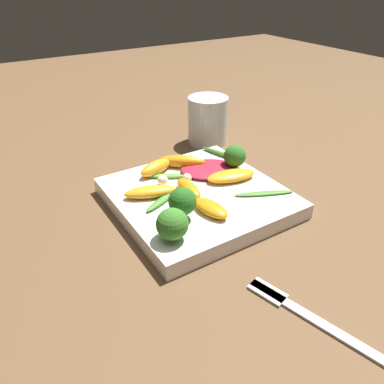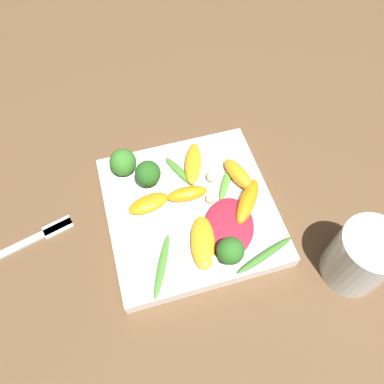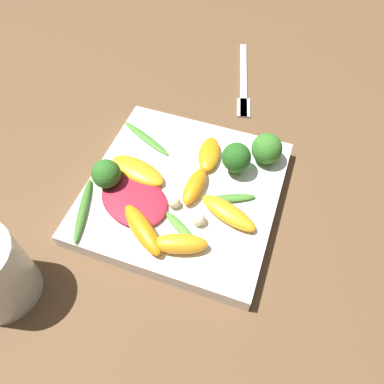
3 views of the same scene
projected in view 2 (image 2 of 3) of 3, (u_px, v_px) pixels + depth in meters
name	position (u px, v px, depth m)	size (l,w,h in m)	color
ground_plane	(190.00, 214.00, 0.57)	(2.40, 2.40, 0.00)	brown
plate	(190.00, 210.00, 0.56)	(0.24, 0.24, 0.02)	white
drinking_glass	(361.00, 257.00, 0.48)	(0.08, 0.08, 0.09)	silver
fork	(22.00, 244.00, 0.54)	(0.07, 0.19, 0.01)	silver
radicchio_leaf_0	(229.00, 226.00, 0.52)	(0.11, 0.10, 0.01)	maroon
orange_segment_0	(199.00, 243.00, 0.51)	(0.09, 0.05, 0.02)	orange
orange_segment_1	(248.00, 201.00, 0.54)	(0.08, 0.07, 0.02)	orange
orange_segment_2	(193.00, 163.00, 0.58)	(0.08, 0.05, 0.02)	orange
orange_segment_3	(149.00, 204.00, 0.54)	(0.04, 0.06, 0.02)	orange
orange_segment_4	(191.00, 193.00, 0.55)	(0.03, 0.06, 0.02)	orange
orange_segment_5	(238.00, 174.00, 0.56)	(0.07, 0.04, 0.02)	orange
broccoli_floret_0	(123.00, 162.00, 0.56)	(0.04, 0.04, 0.04)	#84AD5B
broccoli_floret_1	(230.00, 251.00, 0.49)	(0.04, 0.04, 0.04)	#7A9E51
broccoli_floret_2	(148.00, 174.00, 0.55)	(0.04, 0.04, 0.05)	#7A9E51
arugula_sprig_0	(225.00, 184.00, 0.56)	(0.06, 0.04, 0.01)	#518E33
arugula_sprig_1	(162.00, 266.00, 0.50)	(0.09, 0.05, 0.00)	#47842D
arugula_sprig_2	(178.00, 172.00, 0.57)	(0.07, 0.04, 0.01)	#47842D
arugula_sprig_3	(265.00, 255.00, 0.50)	(0.04, 0.09, 0.01)	#3D7528
macadamia_nut_0	(214.00, 259.00, 0.50)	(0.01, 0.01, 0.01)	beige
macadamia_nut_1	(212.00, 176.00, 0.56)	(0.02, 0.02, 0.02)	beige
macadamia_nut_2	(210.00, 196.00, 0.55)	(0.02, 0.02, 0.02)	beige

